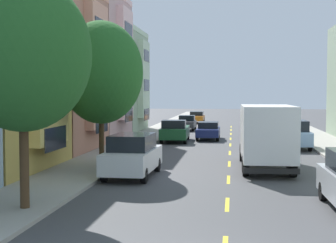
{
  "coord_description": "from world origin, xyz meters",
  "views": [
    {
      "loc": [
        0.16,
        -10.34,
        3.81
      ],
      "look_at": [
        -3.68,
        19.89,
        2.09
      ],
      "focal_mm": 54.57,
      "sensor_mm": 36.0,
      "label": 1
    }
  ],
  "objects_px": {
    "parked_suv_sky": "(293,134)",
    "parked_hatchback_charcoal": "(187,123)",
    "parked_hatchback_burgundy": "(269,118)",
    "parked_sedan_champagne": "(273,122)",
    "parked_sedan_orange": "(197,117)",
    "street_tree_nearest": "(23,54)",
    "parked_pickup_forest": "(175,131)",
    "street_tree_second": "(101,72)",
    "delivery_box_truck": "(266,133)",
    "parked_sedan_teal": "(282,128)",
    "moving_navy_sedan": "(208,130)",
    "parked_suv_white": "(132,155)"
  },
  "relations": [
    {
      "from": "parked_suv_sky",
      "to": "parked_hatchback_charcoal",
      "type": "xyz_separation_m",
      "value": [
        -8.74,
        15.81,
        -0.23
      ]
    },
    {
      "from": "parked_suv_sky",
      "to": "parked_hatchback_burgundy",
      "type": "height_order",
      "value": "parked_suv_sky"
    },
    {
      "from": "parked_sedan_champagne",
      "to": "parked_sedan_orange",
      "type": "bearing_deg",
      "value": 134.26
    },
    {
      "from": "street_tree_nearest",
      "to": "parked_pickup_forest",
      "type": "relative_size",
      "value": 1.37
    },
    {
      "from": "parked_suv_sky",
      "to": "street_tree_second",
      "type": "bearing_deg",
      "value": -135.44
    },
    {
      "from": "street_tree_nearest",
      "to": "parked_suv_sky",
      "type": "bearing_deg",
      "value": 62.06
    },
    {
      "from": "parked_hatchback_burgundy",
      "to": "parked_hatchback_charcoal",
      "type": "height_order",
      "value": "same"
    },
    {
      "from": "street_tree_nearest",
      "to": "parked_suv_sky",
      "type": "xyz_separation_m",
      "value": [
        10.68,
        20.14,
        -4.03
      ]
    },
    {
      "from": "street_tree_nearest",
      "to": "delivery_box_truck",
      "type": "relative_size",
      "value": 1.0
    },
    {
      "from": "parked_sedan_orange",
      "to": "parked_sedan_champagne",
      "type": "xyz_separation_m",
      "value": [
        8.78,
        -9.01,
        0.0
      ]
    },
    {
      "from": "parked_hatchback_charcoal",
      "to": "parked_sedan_teal",
      "type": "bearing_deg",
      "value": -35.52
    },
    {
      "from": "parked_pickup_forest",
      "to": "parked_hatchback_burgundy",
      "type": "xyz_separation_m",
      "value": [
        8.77,
        22.17,
        -0.07
      ]
    },
    {
      "from": "parked_pickup_forest",
      "to": "moving_navy_sedan",
      "type": "xyz_separation_m",
      "value": [
        2.48,
        2.19,
        -0.08
      ]
    },
    {
      "from": "parked_sedan_teal",
      "to": "parked_suv_white",
      "type": "relative_size",
      "value": 0.93
    },
    {
      "from": "street_tree_nearest",
      "to": "parked_sedan_champagne",
      "type": "distance_m",
      "value": 41.31
    },
    {
      "from": "delivery_box_truck",
      "to": "moving_navy_sedan",
      "type": "height_order",
      "value": "delivery_box_truck"
    },
    {
      "from": "parked_pickup_forest",
      "to": "parked_suv_sky",
      "type": "bearing_deg",
      "value": -23.58
    },
    {
      "from": "street_tree_second",
      "to": "parked_sedan_orange",
      "type": "relative_size",
      "value": 1.61
    },
    {
      "from": "delivery_box_truck",
      "to": "parked_sedan_teal",
      "type": "relative_size",
      "value": 1.62
    },
    {
      "from": "street_tree_nearest",
      "to": "street_tree_second",
      "type": "bearing_deg",
      "value": 90.0
    },
    {
      "from": "parked_sedan_teal",
      "to": "parked_suv_white",
      "type": "bearing_deg",
      "value": -111.42
    },
    {
      "from": "parked_pickup_forest",
      "to": "street_tree_nearest",
      "type": "bearing_deg",
      "value": -95.06
    },
    {
      "from": "parked_sedan_champagne",
      "to": "parked_sedan_teal",
      "type": "bearing_deg",
      "value": -90.07
    },
    {
      "from": "parked_sedan_champagne",
      "to": "parked_hatchback_burgundy",
      "type": "bearing_deg",
      "value": 89.61
    },
    {
      "from": "parked_hatchback_charcoal",
      "to": "parked_pickup_forest",
      "type": "bearing_deg",
      "value": -89.17
    },
    {
      "from": "parked_suv_sky",
      "to": "parked_sedan_teal",
      "type": "bearing_deg",
      "value": 89.1
    },
    {
      "from": "parked_suv_sky",
      "to": "parked_hatchback_charcoal",
      "type": "height_order",
      "value": "parked_suv_sky"
    },
    {
      "from": "street_tree_second",
      "to": "moving_navy_sedan",
      "type": "bearing_deg",
      "value": 74.37
    },
    {
      "from": "delivery_box_truck",
      "to": "parked_suv_sky",
      "type": "height_order",
      "value": "delivery_box_truck"
    },
    {
      "from": "street_tree_second",
      "to": "parked_sedan_orange",
      "type": "xyz_separation_m",
      "value": [
        2.06,
        39.01,
        -4.07
      ]
    },
    {
      "from": "parked_sedan_champagne",
      "to": "parked_suv_sky",
      "type": "bearing_deg",
      "value": -90.48
    },
    {
      "from": "parked_sedan_orange",
      "to": "parked_sedan_teal",
      "type": "bearing_deg",
      "value": -65.26
    },
    {
      "from": "parked_sedan_orange",
      "to": "parked_pickup_forest",
      "type": "bearing_deg",
      "value": -89.88
    },
    {
      "from": "parked_suv_sky",
      "to": "parked_suv_white",
      "type": "xyz_separation_m",
      "value": [
        -8.63,
        -12.9,
        0.0
      ]
    },
    {
      "from": "street_tree_nearest",
      "to": "parked_hatchback_charcoal",
      "type": "height_order",
      "value": "street_tree_nearest"
    },
    {
      "from": "street_tree_second",
      "to": "parked_hatchback_burgundy",
      "type": "bearing_deg",
      "value": 73.36
    },
    {
      "from": "street_tree_second",
      "to": "parked_sedan_orange",
      "type": "bearing_deg",
      "value": 86.97
    },
    {
      "from": "delivery_box_truck",
      "to": "street_tree_second",
      "type": "bearing_deg",
      "value": -175.63
    },
    {
      "from": "street_tree_nearest",
      "to": "parked_sedan_orange",
      "type": "height_order",
      "value": "street_tree_nearest"
    },
    {
      "from": "delivery_box_truck",
      "to": "parked_pickup_forest",
      "type": "distance_m",
      "value": 14.96
    },
    {
      "from": "street_tree_nearest",
      "to": "parked_hatchback_burgundy",
      "type": "distance_m",
      "value": 47.52
    },
    {
      "from": "parked_sedan_champagne",
      "to": "moving_navy_sedan",
      "type": "relative_size",
      "value": 1.0
    },
    {
      "from": "moving_navy_sedan",
      "to": "parked_sedan_champagne",
      "type": "bearing_deg",
      "value": 65.27
    },
    {
      "from": "street_tree_second",
      "to": "parked_suv_sky",
      "type": "relative_size",
      "value": 1.51
    },
    {
      "from": "parked_suv_sky",
      "to": "parked_hatchback_burgundy",
      "type": "relative_size",
      "value": 1.19
    },
    {
      "from": "parked_hatchback_burgundy",
      "to": "moving_navy_sedan",
      "type": "distance_m",
      "value": 20.95
    },
    {
      "from": "parked_sedan_orange",
      "to": "parked_suv_sky",
      "type": "distance_m",
      "value": 29.77
    },
    {
      "from": "parked_sedan_teal",
      "to": "parked_sedan_champagne",
      "type": "bearing_deg",
      "value": 89.93
    },
    {
      "from": "delivery_box_truck",
      "to": "parked_hatchback_charcoal",
      "type": "distance_m",
      "value": 26.48
    },
    {
      "from": "parked_hatchback_charcoal",
      "to": "moving_navy_sedan",
      "type": "bearing_deg",
      "value": -74.94
    }
  ]
}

